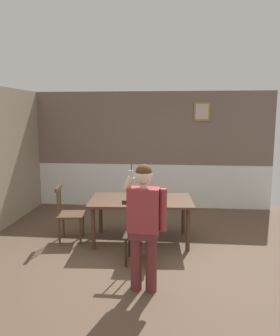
% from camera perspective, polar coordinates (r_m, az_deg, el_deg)
% --- Properties ---
extents(ground_plane, '(6.78, 6.78, 0.00)m').
position_cam_1_polar(ground_plane, '(5.22, -0.46, -15.58)').
color(ground_plane, brown).
extents(room_back_partition, '(5.52, 0.17, 2.70)m').
position_cam_1_polar(room_back_partition, '(7.87, 1.95, 2.69)').
color(room_back_partition, '#756056').
rests_on(room_back_partition, ground_plane).
extents(dining_table, '(1.79, 1.09, 0.75)m').
position_cam_1_polar(dining_table, '(5.77, 0.20, -6.13)').
color(dining_table, '#4C3323').
rests_on(dining_table, ground_plane).
extents(chair_near_window, '(0.50, 0.50, 0.97)m').
position_cam_1_polar(chair_near_window, '(5.99, -11.97, -7.58)').
color(chair_near_window, '#513823').
rests_on(chair_near_window, ground_plane).
extents(chair_by_doorway, '(0.44, 0.44, 1.00)m').
position_cam_1_polar(chair_by_doorway, '(4.99, -0.18, -11.01)').
color(chair_by_doorway, '#2D2319').
rests_on(chair_by_doorway, ground_plane).
extents(person_figure, '(0.54, 0.24, 1.61)m').
position_cam_1_polar(person_figure, '(4.12, 0.74, -8.94)').
color(person_figure, brown).
rests_on(person_figure, ground_plane).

